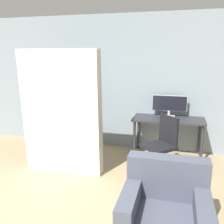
{
  "coord_description": "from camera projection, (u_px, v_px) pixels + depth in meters",
  "views": [
    {
      "loc": [
        1.57,
        -1.94,
        1.89
      ],
      "look_at": [
        0.62,
        1.67,
        1.05
      ],
      "focal_mm": 40.0,
      "sensor_mm": 36.0,
      "label": 1
    }
  ],
  "objects": [
    {
      "name": "monitor",
      "position": [
        169.0,
        105.0,
        4.79
      ],
      "size": [
        0.66,
        0.24,
        0.41
      ],
      "color": "#B7B7BC",
      "rests_on": "desk"
    },
    {
      "name": "desk",
      "position": [
        168.0,
        124.0,
        4.71
      ],
      "size": [
        1.32,
        0.6,
        0.74
      ],
      "color": "#2D2D33",
      "rests_on": "ground"
    },
    {
      "name": "office_chair",
      "position": [
        161.0,
        151.0,
        3.99
      ],
      "size": [
        0.62,
        0.62,
        0.96
      ],
      "color": "#4C4C51",
      "rests_on": "ground"
    },
    {
      "name": "mattress_near",
      "position": [
        62.0,
        113.0,
        3.98
      ],
      "size": [
        1.3,
        0.29,
        2.0
      ],
      "color": "silver",
      "rests_on": "ground"
    },
    {
      "name": "wall_back",
      "position": [
        100.0,
        82.0,
        5.22
      ],
      "size": [
        8.0,
        0.06,
        2.7
      ],
      "color": "gray",
      "rests_on": "ground"
    },
    {
      "name": "bookshelf",
      "position": [
        46.0,
        106.0,
        5.48
      ],
      "size": [
        0.81,
        0.35,
        1.65
      ],
      "color": "brown",
      "rests_on": "ground"
    },
    {
      "name": "armchair",
      "position": [
        165.0,
        216.0,
        2.51
      ],
      "size": [
        0.85,
        0.8,
        0.85
      ],
      "color": "#474C5B",
      "rests_on": "ground"
    }
  ]
}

